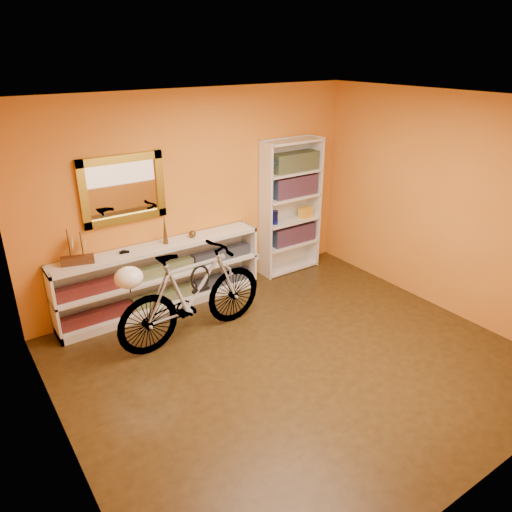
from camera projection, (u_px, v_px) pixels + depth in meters
floor at (294, 361)px, 5.08m from camera, size 4.50×4.00×0.01m
ceiling at (303, 102)px, 4.03m from camera, size 4.50×4.00×0.01m
back_wall at (197, 196)px, 6.07m from camera, size 4.50×0.01×2.60m
left_wall at (48, 316)px, 3.38m from camera, size 0.01×4.00×2.60m
right_wall at (446, 205)px, 5.73m from camera, size 0.01×4.00×2.60m
gilt_mirror at (123, 189)px, 5.45m from camera, size 0.98×0.06×0.78m
wall_socket at (257, 257)px, 6.94m from camera, size 0.09×0.02×0.09m
console_unit at (162, 277)px, 5.94m from camera, size 2.60×0.35×0.85m
cd_row_lower at (164, 296)px, 6.03m from camera, size 2.50×0.13×0.14m
cd_row_upper at (162, 270)px, 5.88m from camera, size 2.50×0.13×0.14m
model_ship at (76, 247)px, 5.20m from camera, size 0.37×0.22×0.41m
toy_car at (124, 253)px, 5.55m from camera, size 0.00×0.00×0.00m
bronze_ornament at (165, 230)px, 5.75m from camera, size 0.06×0.06×0.36m
decorative_orb at (192, 234)px, 5.99m from camera, size 0.09×0.09×0.09m
bookcase at (290, 207)px, 6.80m from camera, size 0.90×0.30×1.90m
book_row_a at (292, 234)px, 6.99m from camera, size 0.70×0.22×0.26m
book_row_b at (294, 186)px, 6.70m from camera, size 0.70×0.22×0.28m
book_row_c at (295, 162)px, 6.57m from camera, size 0.70×0.22×0.25m
travel_mug at (275, 217)px, 6.67m from camera, size 0.09×0.09×0.19m
red_tin at (279, 166)px, 6.47m from camera, size 0.17×0.17×0.18m
yellow_bag at (306, 212)px, 6.94m from camera, size 0.21×0.16×0.15m
bicycle at (192, 294)px, 5.30m from camera, size 0.57×1.85×1.07m
helmet at (129, 278)px, 4.75m from camera, size 0.29×0.27×0.22m
u_lock at (200, 278)px, 5.30m from camera, size 0.23×0.02×0.23m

